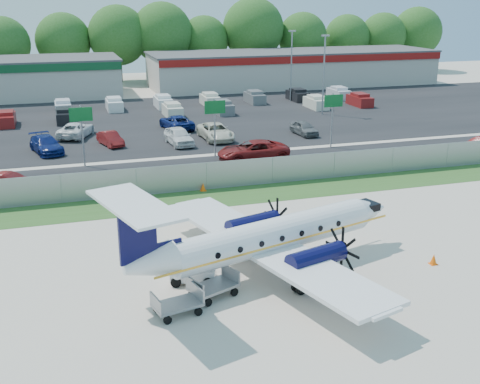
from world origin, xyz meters
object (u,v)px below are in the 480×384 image
object	(u,v)px
aircraft	(268,237)
pushback_tug	(195,271)
baggage_cart_near	(177,304)
baggage_cart_far	(213,286)

from	to	relation	value
aircraft	pushback_tug	world-z (taller)	aircraft
baggage_cart_near	baggage_cart_far	world-z (taller)	baggage_cart_far
baggage_cart_near	baggage_cart_far	bearing A→B (deg)	30.48
pushback_tug	baggage_cart_near	size ratio (longest dim) A/B	1.06
pushback_tug	baggage_cart_near	world-z (taller)	pushback_tug
aircraft	pushback_tug	xyz separation A→B (m)	(-3.68, 0.11, -1.38)
pushback_tug	baggage_cart_near	bearing A→B (deg)	-117.17
aircraft	baggage_cart_far	world-z (taller)	aircraft
pushback_tug	baggage_cart_far	size ratio (longest dim) A/B	0.97
aircraft	baggage_cart_near	distance (m)	6.02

